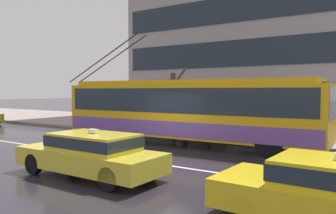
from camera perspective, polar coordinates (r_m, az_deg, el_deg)
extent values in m
plane|color=#27232B|center=(13.19, -2.90, -8.10)|extent=(160.00, 160.00, 0.00)
cube|color=gray|center=(21.51, 12.29, -3.70)|extent=(80.00, 10.00, 0.14)
cube|color=silver|center=(12.26, -6.25, -8.94)|extent=(72.00, 0.14, 0.01)
cube|color=gold|center=(15.51, 2.95, -0.53)|extent=(12.35, 2.76, 2.35)
cube|color=gold|center=(15.49, 2.96, 4.18)|extent=(11.61, 2.50, 0.20)
cube|color=#1E2833|center=(15.49, 2.96, 1.20)|extent=(11.86, 2.78, 1.08)
cube|color=#6D4999|center=(15.57, 2.94, -3.29)|extent=(12.23, 2.79, 0.66)
cube|color=#1E2833|center=(13.60, 26.01, 0.69)|extent=(0.16, 2.22, 1.17)
cube|color=black|center=(13.61, 25.43, 3.25)|extent=(0.20, 1.92, 0.28)
cylinder|color=black|center=(18.70, -9.78, 7.79)|extent=(4.87, 0.16, 2.38)
cylinder|color=black|center=(18.18, -11.27, 7.92)|extent=(4.87, 0.16, 2.38)
cylinder|color=black|center=(15.14, 19.08, -4.84)|extent=(1.05, 0.32, 1.04)
cylinder|color=black|center=(13.01, 16.84, -6.05)|extent=(1.05, 0.32, 1.04)
cylinder|color=black|center=(18.71, -5.97, -3.25)|extent=(1.05, 0.32, 1.04)
cylinder|color=black|center=(17.03, -10.60, -3.89)|extent=(1.05, 0.32, 1.04)
cube|color=yellow|center=(6.97, 26.06, -14.09)|extent=(4.29, 2.00, 0.55)
cylinder|color=black|center=(6.65, 12.34, -16.48)|extent=(0.63, 0.22, 0.62)
cylinder|color=black|center=(8.11, 17.03, -12.97)|extent=(0.63, 0.22, 0.62)
cube|color=gold|center=(10.16, -13.24, -8.56)|extent=(4.67, 1.78, 0.55)
cube|color=gold|center=(9.94, -12.54, -5.79)|extent=(2.53, 1.52, 0.48)
cube|color=#1E2833|center=(9.94, -12.54, -5.66)|extent=(2.57, 1.53, 0.31)
cube|color=silver|center=(9.90, -12.56, -4.02)|extent=(0.28, 0.16, 0.12)
cylinder|color=black|center=(10.91, -21.81, -8.95)|extent=(0.62, 0.21, 0.62)
cylinder|color=black|center=(11.83, -15.60, -7.94)|extent=(0.62, 0.21, 0.62)
cylinder|color=black|center=(8.61, -9.93, -11.95)|extent=(0.62, 0.21, 0.62)
cylinder|color=black|center=(9.75, -3.57, -10.17)|extent=(0.62, 0.21, 0.62)
cylinder|color=gray|center=(17.55, 9.97, -0.99)|extent=(0.08, 0.08, 2.40)
cylinder|color=gray|center=(19.12, 0.72, -0.63)|extent=(0.08, 0.08, 2.40)
cylinder|color=gray|center=(18.89, 11.71, -0.74)|extent=(0.08, 0.08, 2.40)
cylinder|color=gray|center=(20.35, 2.91, -0.42)|extent=(0.08, 0.08, 2.40)
cube|color=#99ADB2|center=(19.56, 7.15, -0.44)|extent=(3.18, 0.04, 1.92)
cube|color=#B2B2B7|center=(18.88, 6.20, 3.07)|extent=(3.65, 1.75, 0.08)
cube|color=brown|center=(19.30, 6.66, -2.85)|extent=(2.34, 0.36, 0.08)
cylinder|color=#2A1927|center=(19.91, 7.57, -2.84)|extent=(0.14, 0.14, 0.79)
cylinder|color=#2A1927|center=(19.77, 7.31, -2.88)|extent=(0.14, 0.14, 0.79)
cylinder|color=#4E444E|center=(19.78, 7.45, -0.88)|extent=(0.41, 0.41, 0.58)
sphere|color=tan|center=(19.76, 7.46, 0.26)|extent=(0.21, 0.21, 0.21)
cone|color=#C82F63|center=(19.65, 7.27, 1.07)|extent=(1.32, 1.32, 0.27)
cylinder|color=#333333|center=(19.67, 7.26, -0.39)|extent=(0.02, 0.02, 0.74)
cylinder|color=#262648|center=(18.49, 6.97, -3.19)|extent=(0.14, 0.14, 0.85)
cylinder|color=#262648|center=(18.64, 7.14, -3.14)|extent=(0.14, 0.14, 0.85)
cylinder|color=navy|center=(18.50, 7.07, -0.96)|extent=(0.40, 0.40, 0.58)
sphere|color=tan|center=(18.48, 7.08, 0.31)|extent=(0.23, 0.23, 0.23)
cone|color=red|center=(18.58, 7.21, 1.23)|extent=(1.30, 1.30, 0.25)
cylinder|color=#333333|center=(18.60, 7.20, -0.33)|extent=(0.02, 0.02, 0.76)
cylinder|color=black|center=(18.54, 2.67, -3.08)|extent=(0.14, 0.14, 0.90)
cylinder|color=black|center=(18.58, 3.14, -3.06)|extent=(0.14, 0.14, 0.90)
cylinder|color=navy|center=(18.50, 2.91, -0.71)|extent=(0.51, 0.51, 0.63)
sphere|color=#B5A090|center=(18.48, 2.92, 0.62)|extent=(0.23, 0.23, 0.23)
cone|color=#C83162|center=(18.50, 3.27, 1.53)|extent=(1.19, 1.19, 0.28)
cylinder|color=#333333|center=(18.52, 3.27, -0.12)|extent=(0.02, 0.02, 0.79)
cylinder|color=brown|center=(21.43, 0.85, 1.17)|extent=(0.33, 0.33, 3.46)
cylinder|color=#4D4439|center=(21.86, 0.93, 3.12)|extent=(0.60, 0.93, 0.97)
cylinder|color=brown|center=(21.31, 1.94, 5.12)|extent=(0.97, 0.39, 1.21)
cylinder|color=brown|center=(22.02, 0.57, 3.62)|extent=(0.99, 1.05, 0.98)
cylinder|color=brown|center=(21.32, -0.28, 2.99)|extent=(0.77, 0.79, 0.81)
cube|color=#1E2833|center=(28.05, 8.51, 1.67)|extent=(18.09, 0.06, 2.11)
cube|color=#1E2833|center=(28.20, 8.57, 8.83)|extent=(18.09, 0.06, 2.11)
cube|color=#1E2833|center=(28.78, 8.62, 15.82)|extent=(18.09, 0.06, 2.11)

